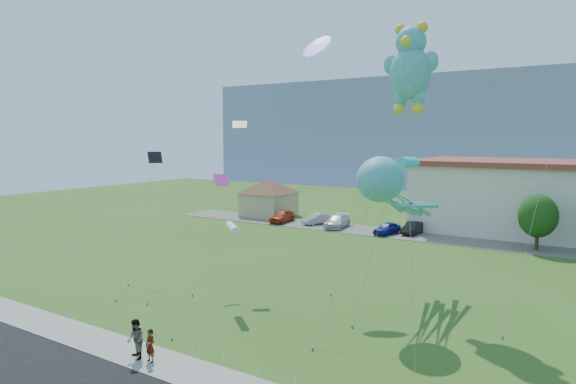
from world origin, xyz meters
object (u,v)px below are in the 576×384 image
(pedestrian_right, at_px, (136,339))
(parked_car_white, at_px, (337,221))
(parked_car_red, at_px, (282,216))
(parked_car_black, at_px, (413,228))
(pavilion, at_px, (269,194))
(teddy_bear_kite, at_px, (410,66))
(parked_car_blue, at_px, (387,228))
(octopus_kite, at_px, (389,191))
(parked_car_silver, at_px, (317,219))
(pedestrian_left, at_px, (150,346))

(pedestrian_right, bearing_deg, parked_car_white, 124.44)
(parked_car_red, height_order, parked_car_black, parked_car_red)
(pavilion, relative_size, parked_car_red, 2.00)
(pavilion, bearing_deg, teddy_bear_kite, -39.44)
(parked_car_blue, bearing_deg, octopus_kite, -58.18)
(pedestrian_right, distance_m, teddy_bear_kite, 24.26)
(parked_car_blue, distance_m, parked_car_black, 2.94)
(parked_car_red, bearing_deg, pedestrian_right, -73.69)
(teddy_bear_kite, bearing_deg, octopus_kite, -84.44)
(parked_car_silver, bearing_deg, teddy_bear_kite, -27.87)
(teddy_bear_kite, bearing_deg, pavilion, 140.56)
(parked_car_red, relative_size, teddy_bear_kite, 0.25)
(pavilion, relative_size, teddy_bear_kite, 0.50)
(parked_car_blue, xyz_separation_m, parked_car_black, (2.36, 1.75, 0.00))
(parked_car_black, xyz_separation_m, octopus_kite, (7.10, -25.16, 6.80))
(parked_car_red, bearing_deg, octopus_kite, -52.43)
(pedestrian_left, height_order, pedestrian_right, pedestrian_right)
(parked_car_blue, height_order, parked_car_black, parked_car_black)
(pedestrian_left, bearing_deg, parked_car_silver, 113.13)
(parked_car_blue, bearing_deg, teddy_bear_kite, -54.74)
(pedestrian_right, bearing_deg, parked_car_blue, 114.72)
(pavilion, xyz_separation_m, parked_car_blue, (18.89, -3.98, -2.30))
(parked_car_white, xyz_separation_m, parked_car_blue, (6.63, -0.80, -0.08))
(pavilion, bearing_deg, pedestrian_right, -62.91)
(parked_car_white, bearing_deg, teddy_bear_kite, -60.48)
(pedestrian_left, bearing_deg, parked_car_red, 119.47)
(pavilion, relative_size, pedestrian_left, 5.77)
(parked_car_red, distance_m, parked_car_black, 16.69)
(parked_car_white, distance_m, octopus_kite, 29.83)
(pavilion, xyz_separation_m, octopus_kite, (28.35, -27.40, 4.50))
(pavilion, relative_size, parked_car_white, 1.79)
(pedestrian_left, height_order, parked_car_white, pedestrian_left)
(parked_car_blue, distance_m, octopus_kite, 26.15)
(parked_car_silver, xyz_separation_m, parked_car_white, (3.25, -0.82, 0.09))
(pedestrian_right, distance_m, parked_car_black, 38.90)
(pedestrian_left, height_order, parked_car_blue, pedestrian_left)
(parked_car_black, height_order, teddy_bear_kite, teddy_bear_kite)
(pedestrian_right, relative_size, octopus_kite, 0.14)
(pedestrian_left, xyz_separation_m, parked_car_black, (-0.64, 38.77, -0.17))
(pedestrian_left, distance_m, parked_car_red, 41.24)
(pavilion, xyz_separation_m, pedestrian_left, (21.88, -41.00, -2.13))
(pavilion, bearing_deg, parked_car_red, -37.67)
(pedestrian_right, height_order, teddy_bear_kite, teddy_bear_kite)
(pedestrian_right, relative_size, parked_car_silver, 0.49)
(pedestrian_left, bearing_deg, octopus_kite, 69.29)
(parked_car_red, distance_m, parked_car_silver, 4.56)
(pedestrian_left, xyz_separation_m, octopus_kite, (6.46, 13.60, 6.63))
(pedestrian_right, bearing_deg, pedestrian_left, 30.56)
(parked_car_silver, bearing_deg, pavilion, -175.14)
(parked_car_blue, bearing_deg, parked_car_black, 46.45)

